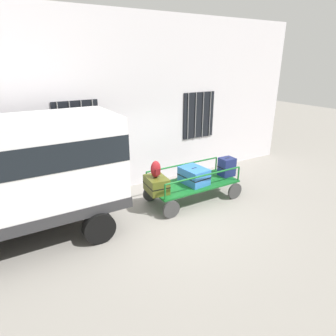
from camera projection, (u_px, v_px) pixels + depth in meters
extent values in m
plane|color=gray|center=(180.00, 215.00, 7.52)|extent=(40.00, 40.00, 0.00)
cube|color=silver|center=(136.00, 104.00, 8.64)|extent=(12.00, 0.30, 5.00)
cube|color=black|center=(78.00, 129.00, 7.81)|extent=(1.20, 0.04, 1.50)
cylinder|color=gray|center=(60.00, 131.00, 7.56)|extent=(0.03, 0.03, 1.50)
cylinder|color=gray|center=(72.00, 130.00, 7.71)|extent=(0.03, 0.03, 1.50)
cylinder|color=gray|center=(84.00, 129.00, 7.85)|extent=(0.03, 0.03, 1.50)
cylinder|color=gray|center=(95.00, 128.00, 7.99)|extent=(0.03, 0.03, 1.50)
cube|color=black|center=(199.00, 115.00, 9.73)|extent=(1.20, 0.04, 1.50)
cylinder|color=gray|center=(188.00, 117.00, 9.49)|extent=(0.03, 0.03, 1.50)
cylinder|color=gray|center=(196.00, 116.00, 9.63)|extent=(0.03, 0.03, 1.50)
cylinder|color=gray|center=(203.00, 115.00, 9.77)|extent=(0.03, 0.03, 1.50)
cylinder|color=gray|center=(210.00, 114.00, 9.92)|extent=(0.03, 0.03, 1.50)
cube|color=white|center=(13.00, 170.00, 5.93)|extent=(4.30, 1.85, 2.01)
cube|color=black|center=(10.00, 152.00, 5.80)|extent=(4.32, 1.87, 0.55)
cube|color=#2D2D30|center=(21.00, 208.00, 6.24)|extent=(4.34, 1.89, 0.24)
cylinder|color=black|center=(99.00, 228.00, 6.30)|extent=(0.70, 0.22, 0.70)
cube|color=#146023|center=(193.00, 184.00, 8.17)|extent=(2.49, 1.06, 0.05)
cylinder|color=#383838|center=(235.00, 191.00, 8.32)|extent=(0.47, 0.06, 0.47)
cylinder|color=#383838|center=(210.00, 178.00, 9.21)|extent=(0.47, 0.06, 0.47)
cylinder|color=#383838|center=(171.00, 209.00, 7.31)|extent=(0.47, 0.06, 0.47)
cylinder|color=#383838|center=(151.00, 193.00, 8.20)|extent=(0.47, 0.06, 0.47)
cylinder|color=#146023|center=(239.00, 174.00, 8.27)|extent=(0.04, 0.04, 0.40)
cylinder|color=#146023|center=(216.00, 164.00, 9.07)|extent=(0.04, 0.04, 0.40)
cylinder|color=#146023|center=(165.00, 192.00, 7.12)|extent=(0.04, 0.04, 0.40)
cylinder|color=#146023|center=(147.00, 179.00, 7.91)|extent=(0.04, 0.04, 0.40)
cylinder|color=#146023|center=(205.00, 175.00, 7.63)|extent=(2.41, 0.04, 0.04)
cylinder|color=#146023|center=(184.00, 164.00, 8.42)|extent=(2.41, 0.04, 0.04)
cube|color=#4C5119|center=(156.00, 185.00, 7.54)|extent=(0.54, 0.71, 0.41)
cube|color=black|center=(156.00, 185.00, 7.54)|extent=(0.55, 0.72, 0.02)
cube|color=black|center=(156.00, 177.00, 7.47)|extent=(0.16, 0.04, 0.02)
cube|color=#3372C6|center=(194.00, 176.00, 8.08)|extent=(0.64, 0.82, 0.44)
cube|color=black|center=(194.00, 176.00, 8.08)|extent=(0.65, 0.83, 0.02)
cube|color=black|center=(194.00, 168.00, 8.00)|extent=(0.16, 0.05, 0.02)
cube|color=navy|center=(227.00, 167.00, 8.60)|extent=(0.42, 0.37, 0.54)
cube|color=black|center=(227.00, 167.00, 8.60)|extent=(0.43, 0.38, 0.02)
cube|color=black|center=(227.00, 158.00, 8.51)|extent=(0.14, 0.03, 0.02)
ellipsoid|color=maroon|center=(156.00, 169.00, 7.38)|extent=(0.27, 0.19, 0.44)
cube|color=maroon|center=(157.00, 172.00, 7.32)|extent=(0.14, 0.06, 0.15)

